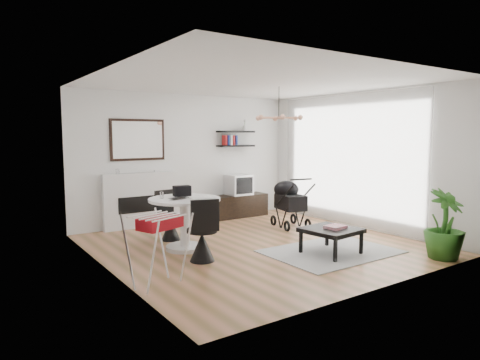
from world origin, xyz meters
TOP-DOWN VIEW (x-y plane):
  - floor at (0.00, 0.00)m, footprint 5.00×5.00m
  - ceiling at (0.00, 0.00)m, footprint 5.00×5.00m
  - wall_back at (0.00, 2.50)m, footprint 5.00×0.00m
  - wall_left at (-2.50, 0.00)m, footprint 0.00×5.00m
  - wall_right at (2.50, 0.00)m, footprint 0.00×5.00m
  - sheer_curtain at (2.40, 0.20)m, footprint 0.04×3.60m
  - fireplace at (-1.10, 2.42)m, footprint 1.50×0.17m
  - shelf_lower at (1.16, 2.37)m, footprint 0.90×0.25m
  - shelf_upper at (1.16, 2.37)m, footprint 0.90×0.25m
  - pendant_lamp at (0.70, 0.30)m, footprint 0.90×0.90m
  - tv_console at (1.16, 2.26)m, footprint 1.33×0.47m
  - crt_tv at (1.17, 2.25)m, footprint 0.52×0.46m
  - dining_table at (-1.14, 0.42)m, footprint 1.15×1.15m
  - laptop at (-1.26, 0.33)m, footprint 0.36×0.27m
  - black_bag at (-1.05, 0.67)m, footprint 0.31×0.21m
  - newspaper at (-0.91, 0.28)m, footprint 0.41×0.36m
  - drinking_glass at (-1.45, 0.59)m, footprint 0.06×0.06m
  - chair_far at (-1.06, 1.14)m, footprint 0.42×0.44m
  - chair_near at (-1.23, -0.32)m, footprint 0.48×0.50m
  - drying_rack at (-2.18, -0.90)m, footprint 0.74×0.72m
  - stroller at (1.40, 0.80)m, footprint 0.68×0.91m
  - rug at (0.70, -1.03)m, footprint 1.99×1.44m
  - coffee_table at (0.61, -1.10)m, footprint 0.85×0.85m
  - magazines at (0.66, -1.14)m, footprint 0.34×0.28m
  - potted_plant at (1.82, -2.23)m, footprint 0.60×0.60m

SIDE VIEW (x-z plane):
  - floor at x=0.00m, z-range 0.00..0.00m
  - rug at x=0.70m, z-range 0.00..0.01m
  - tv_console at x=1.16m, z-range 0.00..0.50m
  - chair_far at x=-1.06m, z-range -0.16..0.71m
  - chair_near at x=-1.23m, z-range -0.17..0.77m
  - coffee_table at x=0.61m, z-range 0.17..0.56m
  - magazines at x=0.66m, z-range 0.41..0.45m
  - stroller at x=1.40m, z-range -0.07..0.96m
  - drying_rack at x=-2.18m, z-range 0.02..0.91m
  - potted_plant at x=1.82m, z-range 0.00..1.04m
  - dining_table at x=-1.14m, z-range 0.13..0.97m
  - fireplace at x=-1.10m, z-range -0.39..1.77m
  - crt_tv at x=1.17m, z-range 0.50..0.96m
  - newspaper at x=-0.91m, z-range 0.84..0.85m
  - laptop at x=-1.26m, z-range 0.84..0.87m
  - drinking_glass at x=-1.45m, z-range 0.84..0.94m
  - black_bag at x=-1.05m, z-range 0.84..1.01m
  - wall_back at x=0.00m, z-range -1.15..3.85m
  - wall_left at x=-2.50m, z-range -1.15..3.85m
  - wall_right at x=2.50m, z-range -1.15..3.85m
  - sheer_curtain at x=2.40m, z-range 0.05..2.65m
  - shelf_lower at x=1.16m, z-range 1.58..1.62m
  - shelf_upper at x=1.16m, z-range 1.90..1.94m
  - pendant_lamp at x=0.70m, z-range 2.10..2.20m
  - ceiling at x=0.00m, z-range 2.70..2.70m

